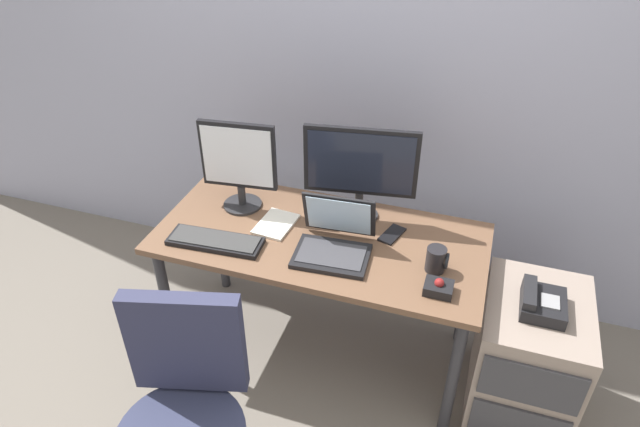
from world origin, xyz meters
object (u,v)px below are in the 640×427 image
coffee_mug (437,260)px  desk_phone (541,303)px  file_cabinet (526,358)px  trackball_mouse (439,287)px  monitor_side (239,162)px  monitor_main (360,167)px  keyboard (215,241)px  cell_phone (392,234)px  laptop (334,241)px  paper_notepad (276,224)px

coffee_mug → desk_phone: bearing=1.0°
file_cabinet → trackball_mouse: 0.60m
monitor_side → desk_phone: bearing=-7.2°
monitor_main → keyboard: (-0.53, -0.39, -0.24)m
desk_phone → coffee_mug: size_ratio=1.88×
monitor_main → monitor_side: bearing=-170.6°
coffee_mug → cell_phone: bearing=141.3°
laptop → monitor_main: bearing=83.7°
desk_phone → coffee_mug: coffee_mug is taller
trackball_mouse → keyboard: bearing=179.7°
keyboard → paper_notepad: keyboard is taller
file_cabinet → monitor_main: bearing=163.5°
file_cabinet → paper_notepad: 1.23m
coffee_mug → monitor_main: bearing=145.7°
file_cabinet → desk_phone: (-0.01, -0.02, 0.34)m
monitor_main → coffee_mug: size_ratio=4.67×
monitor_main → cell_phone: 0.32m
desk_phone → coffee_mug: 0.44m
file_cabinet → cell_phone: bearing=167.1°
file_cabinet → paper_notepad: paper_notepad is taller
coffee_mug → cell_phone: coffee_mug is taller
paper_notepad → laptop: bearing=-17.1°
file_cabinet → monitor_side: bearing=173.5°
laptop → trackball_mouse: (0.46, -0.12, -0.03)m
monitor_main → coffee_mug: 0.52m
desk_phone → trackball_mouse: 0.42m
monitor_side → cell_phone: (0.72, -0.01, -0.23)m
keyboard → monitor_side: bearing=92.2°
file_cabinet → monitor_main: size_ratio=1.22×
trackball_mouse → coffee_mug: 0.13m
monitor_main → keyboard: size_ratio=1.19×
file_cabinet → monitor_side: (-1.37, 0.16, 0.64)m
monitor_side → keyboard: monitor_side is taller
laptop → cell_phone: bearing=40.9°
cell_phone → file_cabinet: bearing=4.5°
paper_notepad → cell_phone: paper_notepad is taller
keyboard → cell_phone: keyboard is taller
trackball_mouse → cell_phone: bearing=129.3°
monitor_main → paper_notepad: monitor_main is taller
trackball_mouse → cell_phone: size_ratio=0.77×
paper_notepad → desk_phone: bearing=-3.8°
monitor_side → file_cabinet: bearing=-6.5°
laptop → cell_phone: size_ratio=2.32×
laptop → desk_phone: bearing=1.2°
keyboard → trackball_mouse: (0.96, -0.01, 0.01)m
keyboard → desk_phone: bearing=5.5°
monitor_main → trackball_mouse: bearing=-43.0°
monitor_side → trackball_mouse: 1.04m
monitor_side → laptop: monitor_side is taller
keyboard → laptop: (0.50, 0.11, 0.04)m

